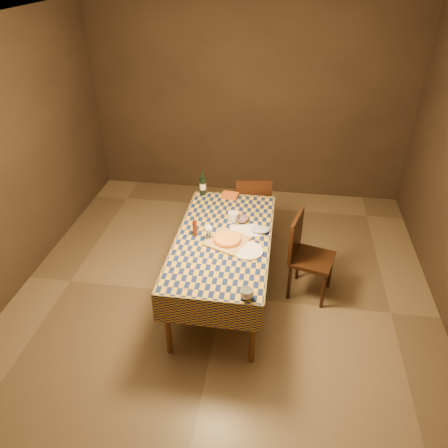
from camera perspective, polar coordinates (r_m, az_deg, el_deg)
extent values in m
plane|color=brown|center=(4.80, -0.09, -9.42)|extent=(5.00, 5.00, 0.00)
plane|color=white|center=(3.61, -0.13, 24.40)|extent=(5.00, 5.00, 0.00)
cube|color=#34271D|center=(6.34, 3.33, 15.37)|extent=(4.50, 0.10, 2.70)
cube|color=#34271D|center=(2.19, -10.86, -26.40)|extent=(4.50, 0.10, 2.70)
cylinder|color=brown|center=(4.02, -7.37, -12.65)|extent=(0.06, 0.06, 0.75)
cylinder|color=brown|center=(3.92, 3.74, -13.87)|extent=(0.06, 0.06, 0.75)
cylinder|color=brown|center=(5.28, -2.85, 0.01)|extent=(0.06, 0.06, 0.75)
cylinder|color=brown|center=(5.21, 5.39, -0.64)|extent=(0.06, 0.06, 0.75)
cube|color=brown|center=(4.34, -0.10, -2.13)|extent=(0.90, 1.80, 0.03)
cube|color=brown|center=(4.33, -0.10, -1.91)|extent=(0.92, 1.82, 0.02)
cube|color=brown|center=(3.72, -2.20, -11.61)|extent=(0.94, 0.01, 0.30)
cube|color=brown|center=(5.18, 1.39, 2.47)|extent=(0.94, 0.01, 0.30)
cube|color=brown|center=(4.49, -5.98, -2.89)|extent=(0.01, 1.84, 0.30)
cube|color=brown|center=(4.38, 5.94, -3.91)|extent=(0.01, 1.84, 0.30)
cube|color=tan|center=(4.26, 0.44, -2.26)|extent=(0.47, 0.47, 0.02)
cylinder|color=#A24D1B|center=(4.25, 0.44, -2.05)|extent=(0.31, 0.31, 0.02)
cylinder|color=orange|center=(4.24, 0.44, -1.90)|extent=(0.28, 0.28, 0.01)
cylinder|color=#4F1C12|center=(4.33, -3.82, -0.64)|extent=(0.06, 0.06, 0.15)
sphere|color=#4F1C12|center=(4.28, -3.87, 0.42)|extent=(0.03, 0.03, 0.03)
imported|color=#644954|center=(4.57, 2.30, 0.58)|extent=(0.18, 0.18, 0.05)
cylinder|color=silver|center=(4.30, -2.02, -1.99)|extent=(0.09, 0.09, 0.01)
cylinder|color=silver|center=(4.28, -2.03, -1.54)|extent=(0.01, 0.01, 0.08)
sphere|color=silver|center=(4.24, -2.05, -0.63)|extent=(0.08, 0.08, 0.08)
ellipsoid|color=#3D070F|center=(4.24, -2.05, -0.74)|extent=(0.05, 0.05, 0.03)
cylinder|color=black|center=(5.06, -2.79, 4.97)|extent=(0.08, 0.08, 0.21)
cylinder|color=black|center=(4.99, -2.83, 6.45)|extent=(0.03, 0.03, 0.08)
cylinder|color=beige|center=(5.06, -2.79, 4.97)|extent=(0.08, 0.08, 0.08)
cylinder|color=silver|center=(4.58, 1.21, 0.99)|extent=(0.14, 0.14, 0.09)
cube|color=#B84E18|center=(5.03, 0.78, 3.77)|extent=(0.20, 0.15, 0.05)
cylinder|color=white|center=(4.14, 3.12, -3.51)|extent=(0.35, 0.35, 0.02)
imported|color=silver|center=(3.61, 3.01, -9.12)|extent=(0.15, 0.15, 0.09)
cube|color=silver|center=(4.44, 2.82, -0.88)|extent=(0.35, 0.30, 0.00)
ellipsoid|color=#95A5BF|center=(4.42, 4.77, -0.72)|extent=(0.22, 0.19, 0.05)
cube|color=black|center=(5.46, 3.67, 2.05)|extent=(0.48, 0.48, 0.04)
cube|color=black|center=(5.16, 3.88, 3.32)|extent=(0.42, 0.09, 0.46)
cylinder|color=black|center=(5.75, 5.29, 0.93)|extent=(0.04, 0.04, 0.43)
cylinder|color=black|center=(5.72, 1.70, 0.94)|extent=(0.04, 0.04, 0.43)
cylinder|color=black|center=(5.44, 5.58, -1.05)|extent=(0.04, 0.04, 0.43)
cylinder|color=black|center=(5.42, 1.79, -1.05)|extent=(0.04, 0.04, 0.43)
cube|color=black|center=(4.66, 11.48, -4.53)|extent=(0.51, 0.51, 0.04)
cube|color=black|center=(4.55, 9.37, -1.46)|extent=(0.14, 0.42, 0.46)
cylinder|color=black|center=(4.65, 12.83, -8.57)|extent=(0.04, 0.04, 0.43)
cylinder|color=black|center=(4.93, 13.69, -6.00)|extent=(0.04, 0.04, 0.43)
cylinder|color=black|center=(4.69, 8.52, -7.58)|extent=(0.04, 0.04, 0.43)
cylinder|color=black|center=(4.97, 9.63, -5.09)|extent=(0.04, 0.04, 0.43)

